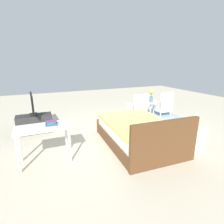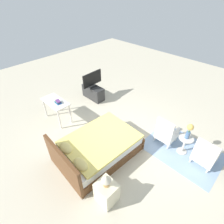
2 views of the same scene
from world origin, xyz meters
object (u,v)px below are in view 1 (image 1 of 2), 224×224
armchair_by_window_left (163,106)px  tv_flatscreen (32,104)px  armchair_by_window_right (138,109)px  table_lamp (196,116)px  bed (139,133)px  nightstand (193,137)px  flower_vase (151,94)px  book_stack (51,123)px  side_table (151,108)px  vanity_desk (43,132)px  tv_stand (35,124)px

armchair_by_window_left → tv_flatscreen: 4.60m
armchair_by_window_left → armchair_by_window_right: (1.15, 0.00, 0.00)m
table_lamp → tv_flatscreen: 4.28m
bed → tv_flatscreen: bearing=-38.9°
armchair_by_window_left → nightstand: bearing=65.0°
flower_vase → book_stack: bearing=24.6°
bed → tv_flatscreen: 3.06m
side_table → nightstand: nightstand is taller
bed → flower_vase: flower_vase is taller
armchair_by_window_right → vanity_desk: armchair_by_window_right is taller
armchair_by_window_left → armchair_by_window_right: size_ratio=1.00×
bed → tv_flatscreen: size_ratio=2.48×
nightstand → table_lamp: (0.00, 0.00, 0.51)m
side_table → tv_flatscreen: bearing=-1.2°
tv_stand → vanity_desk: size_ratio=0.92×
flower_vase → tv_flatscreen: 4.00m
bed → table_lamp: 1.37m
armchair_by_window_right → flower_vase: (-0.58, -0.02, 0.47)m
armchair_by_window_left → tv_stand: 4.57m
armchair_by_window_right → nightstand: 2.46m
armchair_by_window_right → side_table: armchair_by_window_right is taller
tv_stand → tv_flatscreen: size_ratio=1.05×
bed → book_stack: size_ratio=9.68×
flower_vase → vanity_desk: size_ratio=0.46×
bed → armchair_by_window_right: size_ratio=2.48×
tv_stand → vanity_desk: (-0.17, 1.78, 0.39)m
nightstand → armchair_by_window_left: bearing=-115.0°
armchair_by_window_left → book_stack: bearing=21.3°
table_lamp → book_stack: 3.19m
tv_stand → book_stack: 1.87m
table_lamp → armchair_by_window_left: bearing=-115.0°
armchair_by_window_left → vanity_desk: bearing=20.7°
armchair_by_window_right → armchair_by_window_left: bearing=-180.0°
nightstand → book_stack: bearing=-14.8°
flower_vase → table_lamp: size_ratio=1.45×
flower_vase → book_stack: 4.02m
side_table → armchair_by_window_right: bearing=2.3°
bed → side_table: bearing=-132.5°
armchair_by_window_right → table_lamp: armchair_by_window_right is taller
flower_vase → table_lamp: (0.57, 2.48, -0.06)m
side_table → book_stack: bearing=24.6°
armchair_by_window_right → bed: bearing=58.8°
tv_flatscreen → table_lamp: bearing=143.1°
bed → armchair_by_window_right: bearing=-121.2°
side_table → armchair_by_window_left: bearing=177.7°
armchair_by_window_left → side_table: 0.57m
bed → armchair_by_window_right: (-1.08, -1.78, 0.08)m
flower_vase → tv_flatscreen: (4.00, -0.09, 0.00)m
tv_stand → tv_flatscreen: tv_flatscreen is taller
tv_stand → book_stack: book_stack is taller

